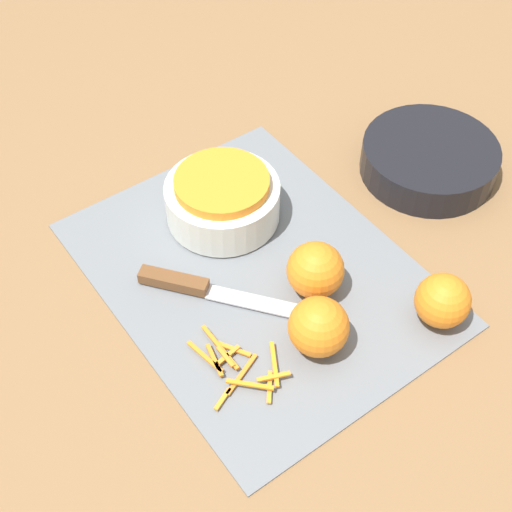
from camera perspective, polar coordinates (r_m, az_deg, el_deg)
ground_plane at (r=0.93m, az=-0.00°, el=-1.45°), size 4.00×4.00×0.00m
cutting_board at (r=0.92m, az=-0.00°, el=-1.33°), size 0.47×0.36×0.01m
bowl_speckled at (r=0.97m, az=-2.70°, el=4.64°), size 0.16×0.16×0.07m
bowl_dark at (r=1.08m, az=13.67°, el=7.54°), size 0.20×0.20×0.05m
knife at (r=0.90m, az=-4.81°, el=-2.47°), size 0.20×0.16×0.02m
orange_left at (r=0.88m, az=14.70°, el=-3.48°), size 0.07×0.07×0.07m
orange_right at (r=0.88m, az=4.78°, el=-1.12°), size 0.07×0.07×0.07m
orange_back at (r=0.83m, az=5.03°, el=-5.66°), size 0.07×0.07×0.07m
peel_pile at (r=0.83m, az=-1.47°, el=-8.77°), size 0.13×0.11×0.01m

